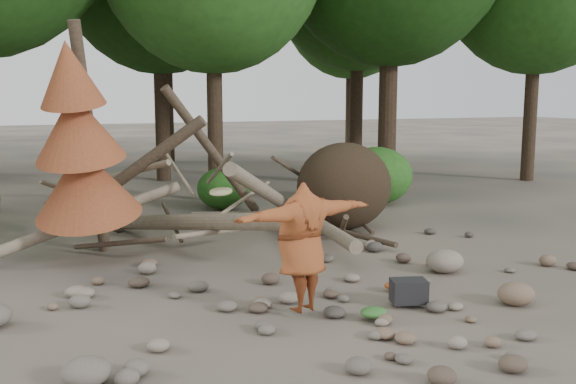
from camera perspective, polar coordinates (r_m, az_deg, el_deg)
name	(u,v)px	position (r m, az deg, el deg)	size (l,w,h in m)	color
ground	(321,297)	(9.85, 2.91, -9.34)	(120.00, 120.00, 0.00)	#514C44
deadfall_pile	(322,190)	(14.22, 3.05, 0.21)	(8.55, 5.24, 3.30)	#332619
dead_conifer	(80,148)	(11.91, -17.97, 3.76)	(2.06, 2.16, 4.35)	#4C3F30
bush_mid	(223,188)	(17.15, -5.77, 0.31)	(1.40, 1.40, 1.12)	#245919
bush_right	(376,176)	(18.04, 7.86, 1.46)	(2.00, 2.00, 1.60)	#2D6A21
frisbee_thrower	(302,247)	(8.80, 1.23, -4.90)	(2.40, 1.06, 1.80)	#964621
backpack	(409,295)	(9.57, 10.67, -8.98)	(0.51, 0.34, 0.34)	black
cloth_green	(373,316)	(8.94, 7.61, -10.84)	(0.37, 0.31, 0.14)	#336E2C
cloth_orange	(394,289)	(10.20, 9.36, -8.48)	(0.31, 0.25, 0.11)	#9D411A
boulder_front_left	(86,372)	(7.33, -17.49, -14.98)	(0.52, 0.47, 0.31)	#6E655C
boulder_front_right	(516,294)	(10.04, 19.61, -8.51)	(0.55, 0.50, 0.33)	#7E634E
boulder_mid_right	(445,261)	(11.44, 13.77, -5.98)	(0.66, 0.60, 0.40)	gray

